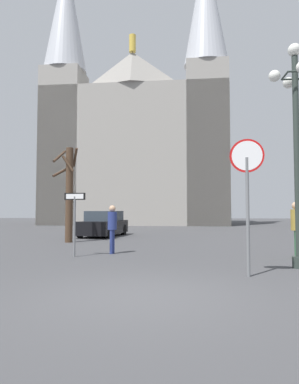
{
  "coord_description": "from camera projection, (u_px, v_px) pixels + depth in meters",
  "views": [
    {
      "loc": [
        0.61,
        -6.03,
        1.51
      ],
      "look_at": [
        -1.08,
        16.41,
        2.73
      ],
      "focal_mm": 31.87,
      "sensor_mm": 36.0,
      "label": 1
    }
  ],
  "objects": [
    {
      "name": "one_way_arrow_sign",
      "position": [
        75.0,
        215.0,
        11.14
      ],
      "size": [
        0.73,
        0.16,
        2.08
      ],
      "color": "slate",
      "rests_on": "ground"
    },
    {
      "name": "bare_tree",
      "position": [
        69.0,
        191.0,
        16.23
      ],
      "size": [
        1.26,
        1.3,
        4.51
      ],
      "color": "#473323",
      "rests_on": "ground"
    },
    {
      "name": "street_lamp",
      "position": [
        296.0,
        127.0,
        9.09
      ],
      "size": [
        1.39,
        1.39,
        6.02
      ],
      "color": "#2D3833",
      "rests_on": "ground"
    },
    {
      "name": "pedestrian_walking",
      "position": [
        112.0,
        224.0,
        11.93
      ],
      "size": [
        0.32,
        0.32,
        1.69
      ],
      "color": "navy",
      "rests_on": "ground"
    },
    {
      "name": "cathedral",
      "position": [
        137.0,
        139.0,
        38.44
      ],
      "size": [
        19.88,
        12.05,
        30.72
      ],
      "color": "gray",
      "rests_on": "ground"
    },
    {
      "name": "ground_plane",
      "position": [
        141.0,
        296.0,
        5.97
      ],
      "size": [
        120.0,
        120.0,
        0.0
      ],
      "primitive_type": "plane",
      "color": "#424244"
    },
    {
      "name": "stop_sign",
      "position": [
        247.0,
        180.0,
        7.87
      ],
      "size": [
        0.77,
        0.21,
        3.17
      ],
      "color": "slate",
      "rests_on": "ground"
    },
    {
      "name": "pedestrian_standing",
      "position": [
        296.0,
        224.0,
        10.68
      ],
      "size": [
        0.32,
        0.32,
        1.78
      ],
      "color": "#33663F",
      "rests_on": "ground"
    },
    {
      "name": "parked_car_near_black",
      "position": [
        104.0,
        224.0,
        20.04
      ],
      "size": [
        2.38,
        4.48,
        1.47
      ],
      "color": "black",
      "rests_on": "ground"
    }
  ]
}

